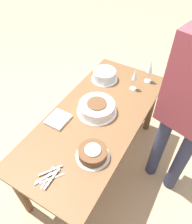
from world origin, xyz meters
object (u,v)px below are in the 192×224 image
object	(u,v)px
wine_glass_near	(150,68)
cake_front_chocolate	(93,153)
person_cutting	(192,103)
cake_back_decorated	(105,75)
wine_glass_far	(135,76)
cake_center_white	(97,108)

from	to	relation	value
wine_glass_near	cake_front_chocolate	bearing A→B (deg)	178.51
cake_front_chocolate	wine_glass_near	world-z (taller)	wine_glass_near
wine_glass_near	person_cutting	size ratio (longest dim) A/B	0.13
cake_back_decorated	wine_glass_far	size ratio (longest dim) A/B	1.20
cake_back_decorated	person_cutting	xyz separation A→B (m)	(-0.30, -0.83, 0.27)
wine_glass_far	person_cutting	world-z (taller)	person_cutting
wine_glass_near	cake_center_white	bearing A→B (deg)	159.82
wine_glass_near	wine_glass_far	distance (m)	0.20
cake_center_white	wine_glass_near	world-z (taller)	wine_glass_near
wine_glass_far	person_cutting	bearing A→B (deg)	-119.94
cake_front_chocolate	cake_back_decorated	bearing A→B (deg)	23.37
cake_back_decorated	wine_glass_near	distance (m)	0.44
cake_center_white	person_cutting	world-z (taller)	person_cutting
cake_center_white	cake_back_decorated	distance (m)	0.46
cake_front_chocolate	person_cutting	bearing A→B (deg)	-41.66
cake_front_chocolate	cake_back_decorated	size ratio (longest dim) A/B	0.94
cake_center_white	person_cutting	distance (m)	0.74
cake_back_decorated	wine_glass_far	distance (m)	0.33
cake_back_decorated	person_cutting	size ratio (longest dim) A/B	0.15
cake_center_white	wine_glass_near	xyz separation A→B (m)	(0.61, -0.23, 0.11)
cake_front_chocolate	wine_glass_far	size ratio (longest dim) A/B	1.13
person_cutting	cake_front_chocolate	bearing A→B (deg)	62.51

